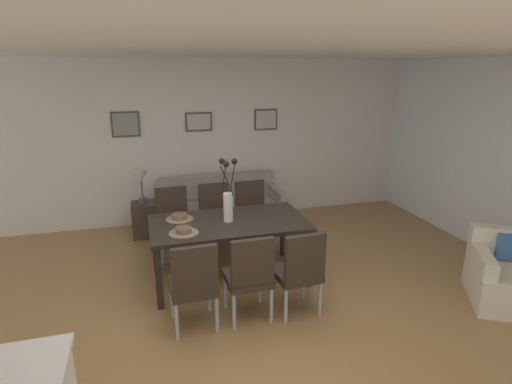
% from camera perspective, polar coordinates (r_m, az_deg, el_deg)
% --- Properties ---
extents(ground_plane, '(9.00, 9.00, 0.00)m').
position_cam_1_polar(ground_plane, '(4.22, -0.98, -18.48)').
color(ground_plane, olive).
extents(back_wall_panel, '(9.00, 0.10, 2.60)m').
position_cam_1_polar(back_wall_panel, '(6.73, -8.23, 6.94)').
color(back_wall_panel, silver).
rests_on(back_wall_panel, ground).
extents(ceiling_panel, '(9.00, 7.20, 0.08)m').
position_cam_1_polar(ceiling_panel, '(3.84, -2.82, 19.83)').
color(ceiling_panel, white).
extents(dining_table, '(1.80, 0.98, 0.74)m').
position_cam_1_polar(dining_table, '(4.79, -3.84, -4.91)').
color(dining_table, black).
rests_on(dining_table, ground).
extents(dining_chair_near_left, '(0.45, 0.45, 0.92)m').
position_cam_1_polar(dining_chair_near_left, '(3.99, -8.69, -12.29)').
color(dining_chair_near_left, '#33261E').
rests_on(dining_chair_near_left, ground).
extents(dining_chair_near_right, '(0.47, 0.47, 0.92)m').
position_cam_1_polar(dining_chair_near_right, '(5.58, -11.46, -3.71)').
color(dining_chair_near_right, '#33261E').
rests_on(dining_chair_near_right, ground).
extents(dining_chair_far_left, '(0.45, 0.45, 0.92)m').
position_cam_1_polar(dining_chair_far_left, '(4.09, -0.88, -11.31)').
color(dining_chair_far_left, '#33261E').
rests_on(dining_chair_far_left, ground).
extents(dining_chair_far_right, '(0.45, 0.45, 0.92)m').
position_cam_1_polar(dining_chair_far_right, '(5.68, -5.68, -3.09)').
color(dining_chair_far_right, '#33261E').
rests_on(dining_chair_far_right, ground).
extents(dining_chair_mid_left, '(0.47, 0.47, 0.92)m').
position_cam_1_polar(dining_chair_mid_left, '(4.20, 6.08, -10.58)').
color(dining_chair_mid_left, '#33261E').
rests_on(dining_chair_mid_left, ground).
extents(dining_chair_mid_right, '(0.46, 0.46, 0.92)m').
position_cam_1_polar(dining_chair_mid_right, '(5.77, -0.53, -2.66)').
color(dining_chair_mid_right, '#33261E').
rests_on(dining_chair_mid_right, ground).
extents(centerpiece_vase, '(0.21, 0.23, 0.73)m').
position_cam_1_polar(centerpiece_vase, '(4.67, -3.92, -0.83)').
color(centerpiece_vase, silver).
rests_on(centerpiece_vase, dining_table).
extents(placemat_near_left, '(0.32, 0.32, 0.01)m').
position_cam_1_polar(placemat_near_left, '(4.49, -10.05, -5.63)').
color(placemat_near_left, '#7F705B').
rests_on(placemat_near_left, dining_table).
extents(bowl_near_left, '(0.17, 0.17, 0.07)m').
position_cam_1_polar(bowl_near_left, '(4.47, -10.07, -5.19)').
color(bowl_near_left, brown).
rests_on(bowl_near_left, dining_table).
extents(placemat_near_right, '(0.32, 0.32, 0.01)m').
position_cam_1_polar(placemat_near_right, '(4.90, -10.61, -3.72)').
color(placemat_near_right, '#7F705B').
rests_on(placemat_near_right, dining_table).
extents(bowl_near_right, '(0.17, 0.17, 0.07)m').
position_cam_1_polar(bowl_near_right, '(4.88, -10.63, -3.31)').
color(bowl_near_right, brown).
rests_on(bowl_near_right, dining_table).
extents(sofa, '(1.87, 0.84, 0.80)m').
position_cam_1_polar(sofa, '(6.50, -4.91, -2.62)').
color(sofa, gray).
rests_on(sofa, ground).
extents(side_table, '(0.36, 0.36, 0.52)m').
position_cam_1_polar(side_table, '(6.39, -15.30, -3.70)').
color(side_table, '#3D2D23').
rests_on(side_table, ground).
extents(table_lamp, '(0.22, 0.22, 0.51)m').
position_cam_1_polar(table_lamp, '(6.21, -15.75, 1.78)').
color(table_lamp, '#4C4C51').
rests_on(table_lamp, side_table).
extents(armchair, '(1.10, 1.10, 0.75)m').
position_cam_1_polar(armchair, '(5.27, 32.14, -10.06)').
color(armchair, beige).
rests_on(armchair, ground).
extents(framed_picture_left, '(0.41, 0.03, 0.38)m').
position_cam_1_polar(framed_picture_left, '(6.56, -17.76, 8.99)').
color(framed_picture_left, '#473828').
extents(framed_picture_center, '(0.42, 0.03, 0.29)m').
position_cam_1_polar(framed_picture_center, '(6.62, -7.99, 9.68)').
color(framed_picture_center, '#473828').
extents(framed_picture_right, '(0.39, 0.03, 0.34)m').
position_cam_1_polar(framed_picture_right, '(6.86, 1.37, 10.08)').
color(framed_picture_right, '#473828').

